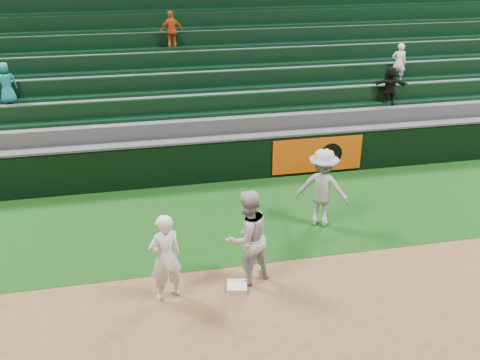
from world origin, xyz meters
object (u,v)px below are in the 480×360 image
first_baseman (165,258)px  base_coach (322,188)px  first_base (237,286)px  baserunner (247,237)px

first_baseman → base_coach: (3.76, 2.08, 0.07)m
first_base → base_coach: size_ratio=0.20×
first_base → first_baseman: size_ratio=0.22×
first_baseman → baserunner: 1.60m
base_coach → first_base: bearing=70.3°
baserunner → base_coach: (2.18, 1.85, -0.03)m
baserunner → base_coach: 2.86m
first_base → baserunner: baserunner is taller
first_base → base_coach: (2.43, 2.09, 0.90)m
baserunner → base_coach: baserunner is taller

